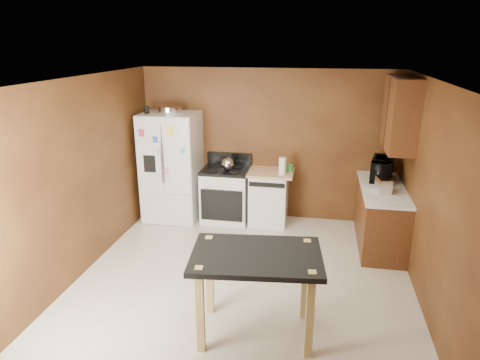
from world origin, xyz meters
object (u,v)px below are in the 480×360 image
(toaster, at_px, (383,185))
(island, at_px, (256,266))
(paper_towel, at_px, (282,166))
(dishwasher, at_px, (269,197))
(roasting_pan, at_px, (170,109))
(refrigerator, at_px, (172,167))
(microwave, at_px, (382,170))
(gas_range, at_px, (226,194))
(green_canister, at_px, (290,168))
(pen_cup, at_px, (147,110))
(kettle, at_px, (228,164))

(toaster, bearing_deg, island, -134.06)
(paper_towel, relative_size, dishwasher, 0.30)
(roasting_pan, height_order, refrigerator, roasting_pan)
(microwave, bearing_deg, gas_range, 98.70)
(refrigerator, relative_size, gas_range, 1.64)
(toaster, bearing_deg, green_canister, 140.67)
(paper_towel, xyz_separation_m, green_canister, (0.10, 0.17, -0.08))
(roasting_pan, height_order, toaster, roasting_pan)
(roasting_pan, height_order, paper_towel, roasting_pan)
(green_canister, bearing_deg, dishwasher, -170.32)
(paper_towel, xyz_separation_m, dishwasher, (-0.22, 0.11, -0.57))
(paper_towel, xyz_separation_m, gas_range, (-0.94, 0.09, -0.56))
(roasting_pan, relative_size, pen_cup, 3.34)
(microwave, bearing_deg, toaster, -172.78)
(roasting_pan, distance_m, green_canister, 2.15)
(toaster, relative_size, microwave, 0.49)
(roasting_pan, height_order, pen_cup, pen_cup)
(microwave, bearing_deg, pen_cup, 102.29)
(kettle, xyz_separation_m, gas_range, (-0.05, 0.08, -0.54))
(microwave, distance_m, gas_range, 2.52)
(kettle, height_order, dishwasher, kettle)
(paper_towel, xyz_separation_m, microwave, (1.50, -0.03, 0.03))
(roasting_pan, bearing_deg, green_canister, 2.31)
(gas_range, bearing_deg, pen_cup, -172.20)
(microwave, distance_m, refrigerator, 3.36)
(roasting_pan, xyz_separation_m, paper_towel, (1.85, -0.09, -0.82))
(roasting_pan, distance_m, pen_cup, 0.37)
(roasting_pan, xyz_separation_m, microwave, (3.36, -0.12, -0.80))
(green_canister, relative_size, island, 0.08)
(green_canister, relative_size, microwave, 0.21)
(roasting_pan, bearing_deg, paper_towel, -2.72)
(green_canister, bearing_deg, kettle, -171.04)
(pen_cup, bearing_deg, paper_towel, 2.16)
(pen_cup, relative_size, paper_towel, 0.44)
(refrigerator, bearing_deg, kettle, -0.97)
(pen_cup, xyz_separation_m, green_canister, (2.28, 0.25, -0.91))
(refrigerator, bearing_deg, island, -56.30)
(paper_towel, distance_m, refrigerator, 1.85)
(refrigerator, distance_m, gas_range, 1.01)
(kettle, distance_m, dishwasher, 0.87)
(paper_towel, bearing_deg, dishwasher, 153.04)
(gas_range, xyz_separation_m, dishwasher, (0.72, 0.02, -0.01))
(pen_cup, bearing_deg, green_canister, 6.23)
(green_canister, height_order, gas_range, gas_range)
(refrigerator, bearing_deg, toaster, -10.71)
(green_canister, distance_m, dishwasher, 0.59)
(toaster, relative_size, refrigerator, 0.15)
(kettle, xyz_separation_m, island, (0.89, -2.76, -0.23))
(green_canister, xyz_separation_m, island, (-0.10, -2.92, -0.17))
(pen_cup, bearing_deg, microwave, 0.75)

